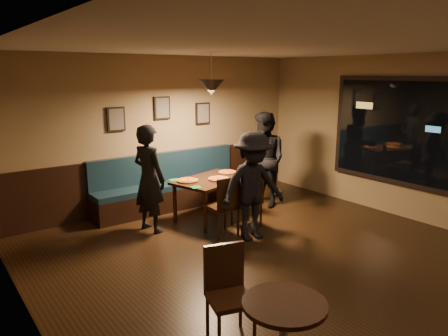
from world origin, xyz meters
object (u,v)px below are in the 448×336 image
chair_near_right (246,200)px  dining_table (212,198)px  diner_left (149,179)px  cafe_chair_far (231,297)px  booth_bench (171,182)px  diner_front (253,186)px  chair_near_left (222,205)px  tabasco_bottle (238,171)px  diner_right (265,160)px  soda_glass (250,172)px

chair_near_right → dining_table: bearing=108.6°
dining_table → diner_left: diner_left is taller
diner_left → cafe_chair_far: 3.14m
booth_bench → dining_table: 0.95m
diner_front → chair_near_left: bearing=130.4°
dining_table → tabasco_bottle: size_ratio=10.98×
dining_table → cafe_chair_far: size_ratio=1.44×
chair_near_right → diner_right: diner_right is taller
chair_near_right → cafe_chair_far: bearing=-130.2°
chair_near_left → soda_glass: size_ratio=5.70×
booth_bench → chair_near_right: size_ratio=3.32×
chair_near_right → tabasco_bottle: bearing=64.6°
diner_right → tabasco_bottle: size_ratio=15.00×
chair_near_right → diner_right: bearing=36.1°
diner_front → soda_glass: 1.07m
dining_table → tabasco_bottle: 0.69m
diner_right → soda_glass: diner_right is taller
booth_bench → chair_near_left: booth_bench is taller
soda_glass → diner_front: bearing=-128.0°
chair_near_left → diner_left: bearing=137.7°
soda_glass → tabasco_bottle: size_ratio=1.40×
diner_right → diner_left: bearing=-90.5°
booth_bench → chair_near_left: (-0.04, -1.64, -0.03)m
tabasco_bottle → booth_bench: bearing=133.0°
soda_glass → diner_right: bearing=25.2°
diner_front → soda_glass: bearing=59.4°
booth_bench → dining_table: size_ratio=2.30×
chair_near_right → booth_bench: bearing=109.7°
dining_table → diner_left: size_ratio=0.76×
diner_front → diner_left: bearing=138.8°
booth_bench → dining_table: bearing=-71.9°
dining_table → cafe_chair_far: (-1.87, -2.95, 0.10)m
tabasco_bottle → chair_near_right: bearing=-117.8°
tabasco_bottle → soda_glass: bearing=-83.1°
soda_glass → cafe_chair_far: cafe_chair_far is taller
diner_front → cafe_chair_far: (-1.81, -1.79, -0.37)m
booth_bench → diner_front: (0.23, -2.05, 0.32)m
booth_bench → cafe_chair_far: 4.16m
diner_left → diner_front: 1.64m
soda_glass → booth_bench: bearing=126.3°
chair_near_right → diner_front: 0.65m
booth_bench → tabasco_bottle: 1.27m
soda_glass → dining_table: bearing=152.2°
soda_glass → cafe_chair_far: (-2.47, -2.64, -0.33)m
booth_bench → diner_left: diner_left is taller
diner_left → diner_right: size_ratio=0.96×
chair_near_left → soda_glass: bearing=27.5°
dining_table → chair_near_left: size_ratio=1.37×
chair_near_right → cafe_chair_far: 3.06m
chair_near_right → diner_left: size_ratio=0.53×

